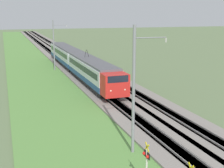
{
  "coord_description": "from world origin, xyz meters",
  "views": [
    {
      "loc": [
        -12.12,
        11.44,
        10.03
      ],
      "look_at": [
        20.79,
        0.0,
        2.13
      ],
      "focal_mm": 50.0,
      "sensor_mm": 36.0,
      "label": 1
    }
  ],
  "objects_px": {
    "passenger_train": "(77,61)",
    "catenary_mast_mid": "(54,45)",
    "crossing_signal_aux": "(146,162)",
    "catenary_mast_near": "(134,90)"
  },
  "relations": [
    {
      "from": "crossing_signal_aux",
      "to": "catenary_mast_near",
      "type": "relative_size",
      "value": 0.32
    },
    {
      "from": "catenary_mast_mid",
      "to": "passenger_train",
      "type": "bearing_deg",
      "value": -146.37
    },
    {
      "from": "catenary_mast_near",
      "to": "catenary_mast_mid",
      "type": "height_order",
      "value": "catenary_mast_near"
    },
    {
      "from": "passenger_train",
      "to": "catenary_mast_near",
      "type": "distance_m",
      "value": 31.63
    },
    {
      "from": "passenger_train",
      "to": "catenary_mast_mid",
      "type": "bearing_deg",
      "value": -146.37
    },
    {
      "from": "crossing_signal_aux",
      "to": "catenary_mast_near",
      "type": "xyz_separation_m",
      "value": [
        4.81,
        -1.26,
        3.01
      ]
    },
    {
      "from": "crossing_signal_aux",
      "to": "catenary_mast_mid",
      "type": "relative_size",
      "value": 0.33
    },
    {
      "from": "passenger_train",
      "to": "crossing_signal_aux",
      "type": "xyz_separation_m",
      "value": [
        -36.19,
        4.26,
        -0.47
      ]
    },
    {
      "from": "passenger_train",
      "to": "catenary_mast_mid",
      "type": "distance_m",
      "value": 5.91
    },
    {
      "from": "crossing_signal_aux",
      "to": "catenary_mast_near",
      "type": "distance_m",
      "value": 5.81
    }
  ]
}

